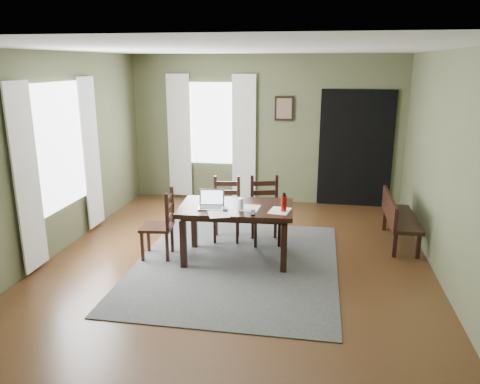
% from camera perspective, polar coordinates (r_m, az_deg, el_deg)
% --- Properties ---
extents(ground, '(5.00, 6.00, 0.01)m').
position_cam_1_polar(ground, '(6.19, -0.47, -8.84)').
color(ground, '#492C16').
extents(room_shell, '(5.02, 6.02, 2.71)m').
position_cam_1_polar(room_shell, '(5.69, -0.52, 8.00)').
color(room_shell, '#525839').
rests_on(room_shell, ground).
extents(rug, '(2.60, 3.20, 0.01)m').
position_cam_1_polar(rug, '(6.18, -0.47, -8.75)').
color(rug, '#3F3F3F').
rests_on(rug, ground).
extents(dining_table, '(1.52, 0.97, 0.73)m').
position_cam_1_polar(dining_table, '(6.11, -0.47, -2.53)').
color(dining_table, black).
rests_on(dining_table, rug).
extents(chair_end, '(0.45, 0.45, 0.93)m').
position_cam_1_polar(chair_end, '(6.33, -9.66, -3.98)').
color(chair_end, black).
rests_on(chair_end, rug).
extents(chair_back_left, '(0.46, 0.46, 0.92)m').
position_cam_1_polar(chair_back_left, '(6.89, -1.63, -2.17)').
color(chair_back_left, black).
rests_on(chair_back_left, rug).
extents(chair_back_right, '(0.51, 0.52, 0.96)m').
position_cam_1_polar(chair_back_right, '(6.77, 3.11, -2.34)').
color(chair_back_right, black).
rests_on(chair_back_right, rug).
extents(bench, '(0.40, 1.26, 0.71)m').
position_cam_1_polar(bench, '(7.11, 18.61, -2.70)').
color(bench, black).
rests_on(bench, ground).
extents(laptop, '(0.35, 0.29, 0.22)m').
position_cam_1_polar(laptop, '(6.03, -3.51, -1.33)').
color(laptop, '#B7B7BC').
rests_on(laptop, dining_table).
extents(computer_mouse, '(0.07, 0.11, 0.03)m').
position_cam_1_polar(computer_mouse, '(5.88, -1.80, -2.15)').
color(computer_mouse, '#3F3F42').
rests_on(computer_mouse, dining_table).
extents(tv_remote, '(0.08, 0.20, 0.02)m').
position_cam_1_polar(tv_remote, '(5.78, 1.58, -2.56)').
color(tv_remote, black).
rests_on(tv_remote, dining_table).
extents(drinking_glass, '(0.09, 0.09, 0.15)m').
position_cam_1_polar(drinking_glass, '(5.90, 0.12, -1.49)').
color(drinking_glass, silver).
rests_on(drinking_glass, dining_table).
extents(water_bottle, '(0.07, 0.07, 0.24)m').
position_cam_1_polar(water_bottle, '(5.86, 5.36, -1.35)').
color(water_bottle, '#AA140D').
rests_on(water_bottle, dining_table).
extents(paper_c, '(0.25, 0.32, 0.00)m').
position_cam_1_polar(paper_c, '(5.99, 1.21, -1.97)').
color(paper_c, white).
rests_on(paper_c, dining_table).
extents(paper_d, '(0.29, 0.35, 0.00)m').
position_cam_1_polar(paper_d, '(5.91, 4.85, -2.29)').
color(paper_d, white).
rests_on(paper_d, dining_table).
extents(paper_e, '(0.35, 0.39, 0.00)m').
position_cam_1_polar(paper_e, '(5.77, -2.64, -2.67)').
color(paper_e, white).
rests_on(paper_e, dining_table).
extents(window_left, '(0.01, 1.30, 1.70)m').
position_cam_1_polar(window_left, '(6.80, -21.21, 5.19)').
color(window_left, white).
rests_on(window_left, ground).
extents(window_back, '(1.00, 0.01, 1.50)m').
position_cam_1_polar(window_back, '(8.82, -3.51, 8.33)').
color(window_back, white).
rests_on(window_back, ground).
extents(curtain_left_near, '(0.03, 0.48, 2.30)m').
position_cam_1_polar(curtain_left_near, '(6.16, -24.57, 1.46)').
color(curtain_left_near, silver).
rests_on(curtain_left_near, ground).
extents(curtain_left_far, '(0.03, 0.48, 2.30)m').
position_cam_1_polar(curtain_left_far, '(7.54, -17.69, 4.48)').
color(curtain_left_far, silver).
rests_on(curtain_left_far, ground).
extents(curtain_back_left, '(0.44, 0.03, 2.30)m').
position_cam_1_polar(curtain_back_left, '(8.99, -7.41, 6.76)').
color(curtain_back_left, silver).
rests_on(curtain_back_left, ground).
extents(curtain_back_right, '(0.44, 0.03, 2.30)m').
position_cam_1_polar(curtain_back_right, '(8.71, 0.47, 6.61)').
color(curtain_back_right, silver).
rests_on(curtain_back_right, ground).
extents(framed_picture, '(0.34, 0.03, 0.44)m').
position_cam_1_polar(framed_picture, '(8.58, 5.40, 10.11)').
color(framed_picture, black).
rests_on(framed_picture, ground).
extents(doorway_back, '(1.30, 0.03, 2.10)m').
position_cam_1_polar(doorway_back, '(8.67, 13.91, 5.11)').
color(doorway_back, black).
rests_on(doorway_back, ground).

